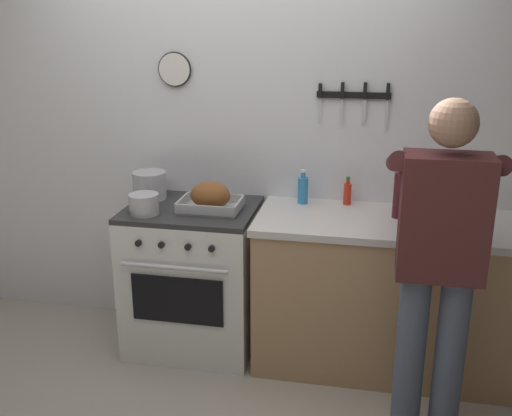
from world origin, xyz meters
name	(u,v)px	position (x,y,z in m)	size (l,w,h in m)	color
wall_back	(241,130)	(0.00, 1.35, 1.30)	(6.00, 0.13, 2.60)	silver
counter_block	(434,298)	(1.20, 0.99, 0.45)	(2.03, 0.65, 0.90)	tan
stove	(194,277)	(-0.22, 0.99, 0.45)	(0.76, 0.67, 0.90)	white
person_cook	(439,255)	(1.13, 0.39, 0.95)	(0.51, 0.63, 1.66)	#4C566B
roasting_pan	(210,198)	(-0.09, 0.96, 0.98)	(0.35, 0.26, 0.17)	#B7B7BC
stock_pot	(150,185)	(-0.52, 1.11, 0.98)	(0.20, 0.20, 0.17)	#B7B7BC
saucepan	(144,204)	(-0.44, 0.82, 0.96)	(0.17, 0.17, 0.12)	#B7B7BC
cutting_board	(439,228)	(1.18, 0.88, 0.91)	(0.36, 0.24, 0.02)	tan
bottle_wine_red	(400,194)	(0.97, 1.04, 1.04)	(0.08, 0.08, 0.33)	#47141E
bottle_dish_soap	(303,190)	(0.41, 1.20, 0.99)	(0.06, 0.06, 0.21)	#338CCC
bottle_hot_sauce	(347,193)	(0.67, 1.23, 0.97)	(0.05, 0.05, 0.17)	red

